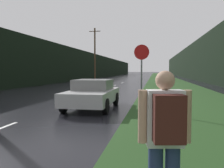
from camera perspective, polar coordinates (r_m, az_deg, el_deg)
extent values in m
cube|color=#26471E|center=(38.34, 13.07, 0.60)|extent=(6.00, 240.00, 0.02)
cube|color=silver|center=(13.52, -9.50, -4.12)|extent=(0.12, 3.00, 0.01)
cube|color=silver|center=(20.21, -2.81, -1.64)|extent=(0.12, 3.00, 0.01)
cube|color=silver|center=(27.06, 0.51, -0.40)|extent=(0.12, 3.00, 0.01)
cube|color=silver|center=(33.97, 2.49, 0.34)|extent=(0.12, 3.00, 0.01)
cube|color=black|center=(50.26, -6.04, 4.37)|extent=(2.00, 140.00, 5.44)
cube|color=black|center=(48.94, 19.58, 5.08)|extent=(2.00, 140.00, 6.90)
cylinder|color=#4C3823|center=(37.90, -4.14, 7.00)|extent=(0.24, 0.24, 8.41)
cube|color=#4C3823|center=(38.32, -4.17, 12.54)|extent=(1.80, 0.10, 0.10)
cylinder|color=slate|center=(10.25, 7.09, -0.31)|extent=(0.07, 0.07, 2.19)
cylinder|color=#B71414|center=(10.26, 7.14, 7.62)|extent=(0.64, 0.02, 0.64)
cube|color=white|center=(2.76, 12.56, -7.98)|extent=(0.44, 0.29, 0.63)
sphere|color=tan|center=(2.71, 12.67, 0.87)|extent=(0.22, 0.22, 0.22)
cylinder|color=tan|center=(2.72, 7.33, -7.74)|extent=(0.10, 0.10, 0.60)
cylinder|color=tan|center=(2.82, 17.59, -7.45)|extent=(0.10, 0.10, 0.60)
cube|color=#471E19|center=(2.56, 13.55, -8.16)|extent=(0.35, 0.23, 0.51)
cube|color=#BCBCBC|center=(10.84, -4.80, -2.94)|extent=(1.87, 4.04, 0.56)
cube|color=slate|center=(10.99, -4.54, -0.15)|extent=(1.59, 1.82, 0.47)
cylinder|color=black|center=(9.46, -1.54, -5.35)|extent=(0.20, 0.62, 0.62)
cylinder|color=black|center=(9.97, -11.61, -4.98)|extent=(0.20, 0.62, 0.62)
cylinder|color=black|center=(11.90, 0.91, -3.58)|extent=(0.20, 0.62, 0.62)
cylinder|color=black|center=(12.31, -7.28, -3.38)|extent=(0.20, 0.62, 0.62)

